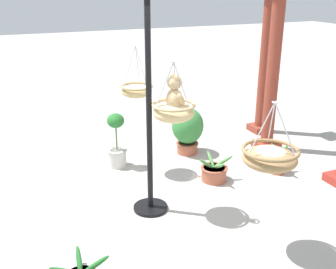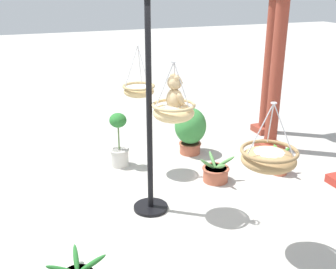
{
  "view_description": "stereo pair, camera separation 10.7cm",
  "coord_description": "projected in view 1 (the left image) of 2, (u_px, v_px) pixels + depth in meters",
  "views": [
    {
      "loc": [
        4.14,
        -1.7,
        2.75
      ],
      "look_at": [
        -0.01,
        0.05,
        1.05
      ],
      "focal_mm": 43.69,
      "sensor_mm": 36.0,
      "label": 1
    },
    {
      "loc": [
        4.18,
        -1.6,
        2.75
      ],
      "look_at": [
        -0.01,
        0.05,
        1.05
      ],
      "focal_mm": 43.69,
      "sensor_mm": 36.0,
      "label": 2
    }
  ],
  "objects": [
    {
      "name": "hanging_basket_with_teddy",
      "position": [
        174.0,
        111.0,
        4.75
      ],
      "size": [
        0.51,
        0.51,
        0.7
      ],
      "color": "tan"
    },
    {
      "name": "potted_plant_flowering_red",
      "position": [
        117.0,
        144.0,
        6.34
      ],
      "size": [
        0.31,
        0.31,
        0.87
      ],
      "color": "beige",
      "rests_on": "ground"
    },
    {
      "name": "teddy_bear",
      "position": [
        175.0,
        95.0,
        4.69
      ],
      "size": [
        0.3,
        0.27,
        0.44
      ],
      "color": "tan"
    },
    {
      "name": "hanging_basket_right_low",
      "position": [
        270.0,
        157.0,
        4.1
      ],
      "size": [
        0.58,
        0.58,
        0.7
      ],
      "color": "#A37F51"
    },
    {
      "name": "greenhouse_pillar_left",
      "position": [
        273.0,
        73.0,
        6.69
      ],
      "size": [
        0.4,
        0.4,
        2.76
      ],
      "color": "brown",
      "rests_on": "ground"
    },
    {
      "name": "potted_plant_conical_shrub",
      "position": [
        214.0,
        172.0,
        5.96
      ],
      "size": [
        0.55,
        0.55,
        0.39
      ],
      "color": "#AD563D",
      "rests_on": "ground"
    },
    {
      "name": "potted_plant_small_succulent",
      "position": [
        277.0,
        161.0,
        6.2
      ],
      "size": [
        0.41,
        0.39,
        0.43
      ],
      "color": "#BC6042",
      "rests_on": "ground"
    },
    {
      "name": "display_pole_central",
      "position": [
        150.0,
        149.0,
        4.96
      ],
      "size": [
        0.44,
        0.44,
        2.62
      ],
      "color": "black",
      "rests_on": "ground"
    },
    {
      "name": "greenhouse_pillar_far_back",
      "position": [
        265.0,
        66.0,
        7.53
      ],
      "size": [
        0.39,
        0.39,
        2.66
      ],
      "color": "brown",
      "rests_on": "ground"
    },
    {
      "name": "ground_plane",
      "position": [
        165.0,
        213.0,
        5.16
      ],
      "size": [
        40.0,
        40.0,
        0.0
      ],
      "primitive_type": "plane",
      "color": "#ADAAA3"
    },
    {
      "name": "potted_plant_fern_front",
      "position": [
        188.0,
        129.0,
        6.82
      ],
      "size": [
        0.53,
        0.53,
        0.79
      ],
      "color": "#AD563D",
      "rests_on": "ground"
    },
    {
      "name": "hanging_basket_left_high",
      "position": [
        137.0,
        90.0,
        5.86
      ],
      "size": [
        0.47,
        0.47,
        0.74
      ],
      "color": "tan"
    }
  ]
}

